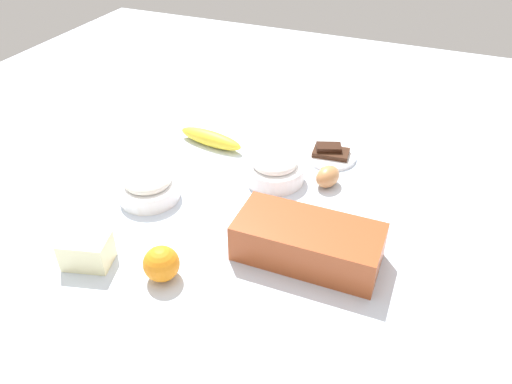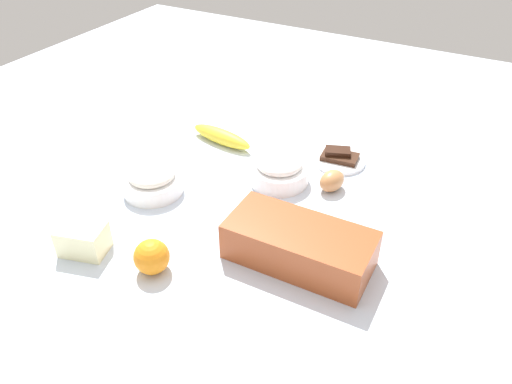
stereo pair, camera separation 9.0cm
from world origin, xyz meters
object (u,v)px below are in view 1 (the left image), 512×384
at_px(orange_fruit, 161,264).
at_px(egg_near_butter, 328,177).
at_px(loaf_pan, 308,241).
at_px(flour_bowl, 148,186).
at_px(butter_block, 87,251).
at_px(sugar_bowl, 274,168).
at_px(banana, 211,139).
at_px(chocolate_plate, 330,154).

relative_size(orange_fruit, egg_near_butter, 1.01).
relative_size(loaf_pan, flour_bowl, 2.03).
bearing_deg(butter_block, loaf_pan, -155.32).
xyz_separation_m(loaf_pan, orange_fruit, (0.23, 0.16, -0.01)).
xyz_separation_m(loaf_pan, butter_block, (0.39, 0.18, -0.01)).
xyz_separation_m(butter_block, egg_near_butter, (-0.35, -0.43, -0.01)).
bearing_deg(egg_near_butter, sugar_bowl, 12.39).
xyz_separation_m(orange_fruit, egg_near_butter, (-0.20, -0.41, -0.01)).
xyz_separation_m(sugar_bowl, butter_block, (0.23, 0.41, -0.00)).
bearing_deg(orange_fruit, banana, -73.66).
bearing_deg(egg_near_butter, flour_bowl, 29.45).
bearing_deg(orange_fruit, flour_bowl, -52.18).
distance_m(loaf_pan, egg_near_butter, 0.26).
bearing_deg(loaf_pan, butter_block, 24.08).
bearing_deg(butter_block, orange_fruit, -172.00).
height_order(sugar_bowl, egg_near_butter, sugar_bowl).
distance_m(flour_bowl, orange_fruit, 0.26).
distance_m(loaf_pan, orange_fruit, 0.28).
xyz_separation_m(loaf_pan, egg_near_butter, (0.03, -0.26, -0.02)).
bearing_deg(butter_block, egg_near_butter, -129.25).
bearing_deg(loaf_pan, banana, -41.10).
bearing_deg(sugar_bowl, banana, -22.67).
distance_m(loaf_pan, butter_block, 0.43).
height_order(loaf_pan, egg_near_butter, loaf_pan).
xyz_separation_m(banana, egg_near_butter, (-0.34, 0.06, 0.00)).
bearing_deg(chocolate_plate, orange_fruit, 71.94).
height_order(loaf_pan, banana, loaf_pan).
distance_m(sugar_bowl, butter_block, 0.47).
bearing_deg(orange_fruit, loaf_pan, -146.20).
distance_m(banana, egg_near_butter, 0.35).
height_order(sugar_bowl, orange_fruit, sugar_bowl).
height_order(flour_bowl, sugar_bowl, sugar_bowl).
relative_size(sugar_bowl, orange_fruit, 2.07).
bearing_deg(chocolate_plate, egg_near_butter, 102.27).
distance_m(sugar_bowl, egg_near_butter, 0.13).
relative_size(banana, orange_fruit, 2.79).
distance_m(sugar_bowl, orange_fruit, 0.39).
distance_m(flour_bowl, chocolate_plate, 0.47).
bearing_deg(egg_near_butter, orange_fruit, 64.02).
bearing_deg(flour_bowl, butter_block, 91.93).
relative_size(butter_block, egg_near_butter, 1.33).
bearing_deg(butter_block, chocolate_plate, -120.51).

